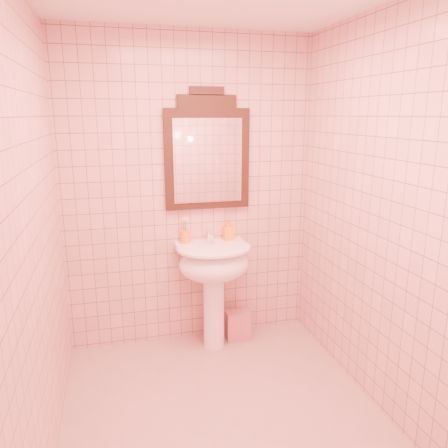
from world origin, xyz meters
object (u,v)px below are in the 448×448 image
object	(u,v)px
mirror	(207,154)
soap_dispenser	(228,230)
pedestal_sink	(214,271)
towel	(237,325)
toothbrush_cup	(186,237)

from	to	relation	value
mirror	soap_dispenser	bearing A→B (deg)	-16.78
soap_dispenser	pedestal_sink	bearing A→B (deg)	-137.26
mirror	towel	world-z (taller)	mirror
soap_dispenser	mirror	bearing A→B (deg)	162.36
pedestal_sink	mirror	world-z (taller)	mirror
mirror	toothbrush_cup	world-z (taller)	mirror
toothbrush_cup	soap_dispenser	bearing A→B (deg)	-1.03
pedestal_sink	towel	world-z (taller)	pedestal_sink
pedestal_sink	soap_dispenser	bearing A→B (deg)	43.60
towel	soap_dispenser	bearing A→B (deg)	127.13
toothbrush_cup	towel	size ratio (longest dim) A/B	0.77
toothbrush_cup	soap_dispenser	size ratio (longest dim) A/B	1.09
toothbrush_cup	soap_dispenser	distance (m)	0.36
pedestal_sink	mirror	bearing A→B (deg)	90.00
pedestal_sink	mirror	xyz separation A→B (m)	(-0.00, 0.20, 0.91)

